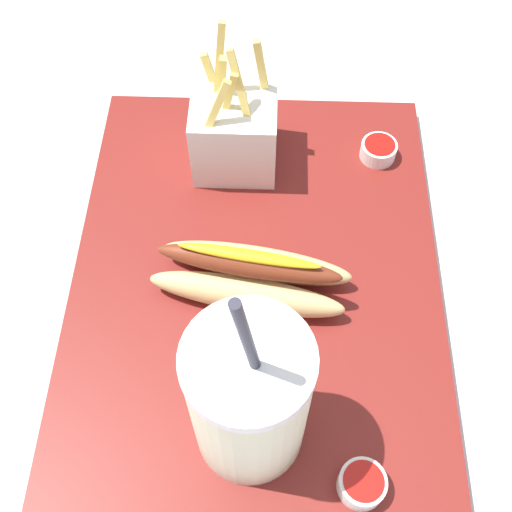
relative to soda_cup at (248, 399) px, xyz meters
name	(u,v)px	position (x,y,z in m)	size (l,w,h in m)	color
ground_plane	(256,288)	(-0.15, 0.00, -0.11)	(2.40, 2.40, 0.02)	silver
food_tray	(256,278)	(-0.15, 0.00, -0.09)	(0.46, 0.34, 0.02)	maroon
soda_cup	(248,399)	(0.00, 0.00, 0.00)	(0.09, 0.09, 0.24)	beige
fries_basket	(235,129)	(-0.29, -0.03, -0.03)	(0.08, 0.08, 0.15)	white
hot_dog_1	(249,276)	(-0.13, 0.00, -0.05)	(0.08, 0.18, 0.06)	#DBB775
ketchup_cup_1	(362,484)	(0.04, 0.09, -0.07)	(0.04, 0.04, 0.02)	white
ketchup_cup_2	(379,150)	(-0.30, 0.12, -0.07)	(0.04, 0.04, 0.02)	white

